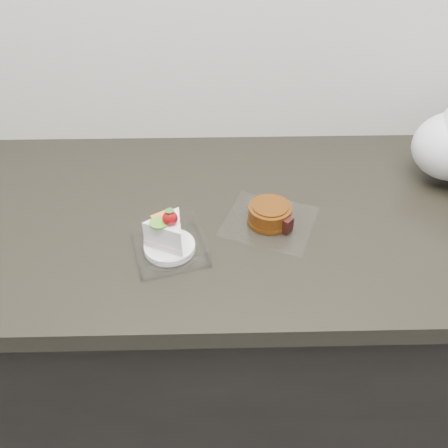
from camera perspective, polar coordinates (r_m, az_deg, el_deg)
The scene contains 3 objects.
counter at distance 1.38m, azimuth 1.88°, elevation -13.32°, with size 2.04×0.64×0.90m.
cake_tray at distance 0.95m, azimuth -6.31°, elevation -1.84°, with size 0.16×0.16×0.10m.
mooncake_wrap at distance 1.02m, azimuth 5.30°, elevation 0.95°, with size 0.23×0.22×0.04m.
Camera 1 is at (-0.06, 0.86, 1.55)m, focal length 40.00 mm.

